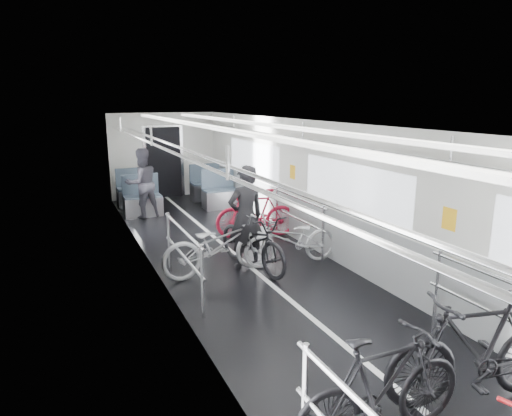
{
  "coord_description": "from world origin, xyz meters",
  "views": [
    {
      "loc": [
        -2.87,
        -5.95,
        2.78
      ],
      "look_at": [
        0.0,
        0.5,
        1.08
      ],
      "focal_mm": 32.0,
      "sensor_mm": 36.0,
      "label": 1
    }
  ],
  "objects_px": {
    "bike_left_mid": "(382,388)",
    "bike_right_far": "(256,213)",
    "bike_right_near": "(477,348)",
    "person_standing": "(246,217)",
    "bike_right_mid": "(291,240)",
    "bike_left_far": "(218,245)",
    "bike_aisle": "(253,241)",
    "person_seated": "(142,183)"
  },
  "relations": [
    {
      "from": "bike_right_near",
      "to": "bike_right_far",
      "type": "xyz_separation_m",
      "value": [
        0.28,
        5.61,
        -0.05
      ]
    },
    {
      "from": "bike_right_near",
      "to": "bike_right_mid",
      "type": "height_order",
      "value": "bike_right_near"
    },
    {
      "from": "bike_right_mid",
      "to": "bike_right_far",
      "type": "xyz_separation_m",
      "value": [
        0.11,
        1.7,
        0.06
      ]
    },
    {
      "from": "bike_aisle",
      "to": "bike_right_far",
      "type": "bearing_deg",
      "value": 53.09
    },
    {
      "from": "bike_aisle",
      "to": "person_seated",
      "type": "bearing_deg",
      "value": 93.17
    },
    {
      "from": "bike_right_near",
      "to": "bike_right_mid",
      "type": "xyz_separation_m",
      "value": [
        0.17,
        3.91,
        -0.11
      ]
    },
    {
      "from": "bike_left_far",
      "to": "person_seated",
      "type": "bearing_deg",
      "value": 2.15
    },
    {
      "from": "bike_left_far",
      "to": "bike_aisle",
      "type": "xyz_separation_m",
      "value": [
        0.61,
        0.02,
        -0.02
      ]
    },
    {
      "from": "bike_left_mid",
      "to": "bike_right_far",
      "type": "xyz_separation_m",
      "value": [
        1.41,
        5.67,
        0.01
      ]
    },
    {
      "from": "person_seated",
      "to": "bike_right_near",
      "type": "bearing_deg",
      "value": 87.31
    },
    {
      "from": "bike_right_mid",
      "to": "person_seated",
      "type": "distance_m",
      "value": 4.63
    },
    {
      "from": "bike_left_mid",
      "to": "person_standing",
      "type": "distance_m",
      "value": 4.24
    },
    {
      "from": "person_standing",
      "to": "bike_left_mid",
      "type": "bearing_deg",
      "value": 77.54
    },
    {
      "from": "bike_left_mid",
      "to": "bike_right_mid",
      "type": "distance_m",
      "value": 4.18
    },
    {
      "from": "person_standing",
      "to": "person_seated",
      "type": "relative_size",
      "value": 1.05
    },
    {
      "from": "bike_right_near",
      "to": "person_standing",
      "type": "height_order",
      "value": "person_standing"
    },
    {
      "from": "bike_left_mid",
      "to": "person_seated",
      "type": "xyz_separation_m",
      "value": [
        -0.4,
        8.26,
        0.33
      ]
    },
    {
      "from": "bike_right_far",
      "to": "person_seated",
      "type": "height_order",
      "value": "person_seated"
    },
    {
      "from": "bike_right_far",
      "to": "bike_right_near",
      "type": "bearing_deg",
      "value": 10.3
    },
    {
      "from": "bike_left_mid",
      "to": "person_standing",
      "type": "height_order",
      "value": "person_standing"
    },
    {
      "from": "bike_left_mid",
      "to": "person_seated",
      "type": "bearing_deg",
      "value": 3.36
    },
    {
      "from": "bike_right_mid",
      "to": "bike_left_far",
      "type": "bearing_deg",
      "value": -90.25
    },
    {
      "from": "bike_aisle",
      "to": "bike_right_near",
      "type": "bearing_deg",
      "value": -93.78
    },
    {
      "from": "bike_left_far",
      "to": "bike_right_far",
      "type": "height_order",
      "value": "bike_right_far"
    },
    {
      "from": "bike_right_near",
      "to": "bike_aisle",
      "type": "distance_m",
      "value": 4.06
    },
    {
      "from": "bike_right_near",
      "to": "bike_left_far",
      "type": "bearing_deg",
      "value": -152.01
    },
    {
      "from": "bike_right_far",
      "to": "bike_aisle",
      "type": "xyz_separation_m",
      "value": [
        -0.78,
        -1.58,
        -0.02
      ]
    },
    {
      "from": "bike_right_near",
      "to": "bike_right_far",
      "type": "height_order",
      "value": "bike_right_near"
    },
    {
      "from": "bike_aisle",
      "to": "person_seated",
      "type": "distance_m",
      "value": 4.32
    },
    {
      "from": "bike_right_mid",
      "to": "bike_left_mid",
      "type": "bearing_deg",
      "value": -14.16
    },
    {
      "from": "bike_left_mid",
      "to": "bike_right_far",
      "type": "bearing_deg",
      "value": -13.41
    },
    {
      "from": "bike_left_mid",
      "to": "bike_left_far",
      "type": "distance_m",
      "value": 4.07
    },
    {
      "from": "bike_left_far",
      "to": "person_standing",
      "type": "xyz_separation_m",
      "value": [
        0.53,
        0.12,
        0.37
      ]
    },
    {
      "from": "person_standing",
      "to": "bike_right_near",
      "type": "bearing_deg",
      "value": 93.06
    },
    {
      "from": "bike_right_far",
      "to": "bike_aisle",
      "type": "height_order",
      "value": "bike_right_far"
    },
    {
      "from": "bike_left_mid",
      "to": "bike_right_near",
      "type": "distance_m",
      "value": 1.14
    },
    {
      "from": "bike_aisle",
      "to": "person_standing",
      "type": "bearing_deg",
      "value": 117.72
    },
    {
      "from": "bike_right_near",
      "to": "person_standing",
      "type": "bearing_deg",
      "value": -159.46
    },
    {
      "from": "bike_left_far",
      "to": "bike_right_mid",
      "type": "bearing_deg",
      "value": -98.01
    },
    {
      "from": "bike_right_near",
      "to": "person_seated",
      "type": "height_order",
      "value": "person_seated"
    },
    {
      "from": "bike_aisle",
      "to": "person_seated",
      "type": "xyz_separation_m",
      "value": [
        -1.04,
        4.18,
        0.35
      ]
    },
    {
      "from": "bike_right_far",
      "to": "person_seated",
      "type": "distance_m",
      "value": 3.18
    }
  ]
}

